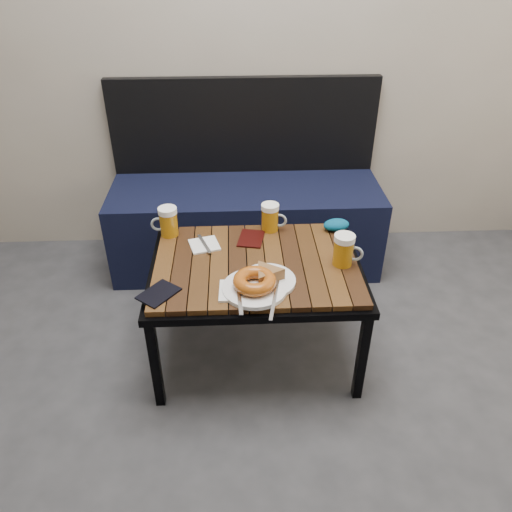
{
  "coord_description": "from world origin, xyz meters",
  "views": [
    {
      "loc": [
        -0.02,
        -0.6,
        1.58
      ],
      "look_at": [
        0.05,
        1.03,
        0.5
      ],
      "focal_mm": 35.0,
      "sensor_mm": 36.0,
      "label": 1
    }
  ],
  "objects_px": {
    "beer_mug_centre": "(271,217)",
    "beer_mug_right": "(344,250)",
    "bench": "(246,216)",
    "plate_bagel": "(255,284)",
    "plate_pie": "(267,277)",
    "passport_burgundy": "(251,238)",
    "knit_pouch": "(336,225)",
    "passport_navy": "(159,293)",
    "cafe_table": "(256,271)",
    "beer_mug_left": "(168,221)"
  },
  "relations": [
    {
      "from": "beer_mug_centre",
      "to": "passport_burgundy",
      "type": "bearing_deg",
      "value": -126.29
    },
    {
      "from": "knit_pouch",
      "to": "passport_burgundy",
      "type": "bearing_deg",
      "value": -170.68
    },
    {
      "from": "passport_navy",
      "to": "knit_pouch",
      "type": "height_order",
      "value": "knit_pouch"
    },
    {
      "from": "plate_bagel",
      "to": "passport_burgundy",
      "type": "height_order",
      "value": "plate_bagel"
    },
    {
      "from": "beer_mug_right",
      "to": "passport_navy",
      "type": "xyz_separation_m",
      "value": [
        -0.7,
        -0.16,
        -0.06
      ]
    },
    {
      "from": "beer_mug_centre",
      "to": "bench",
      "type": "bearing_deg",
      "value": 113.39
    },
    {
      "from": "bench",
      "to": "knit_pouch",
      "type": "relative_size",
      "value": 12.29
    },
    {
      "from": "plate_pie",
      "to": "knit_pouch",
      "type": "distance_m",
      "value": 0.49
    },
    {
      "from": "beer_mug_centre",
      "to": "passport_navy",
      "type": "height_order",
      "value": "beer_mug_centre"
    },
    {
      "from": "bench",
      "to": "plate_bagel",
      "type": "distance_m",
      "value": 0.95
    },
    {
      "from": "cafe_table",
      "to": "knit_pouch",
      "type": "relative_size",
      "value": 7.38
    },
    {
      "from": "beer_mug_right",
      "to": "plate_bagel",
      "type": "xyz_separation_m",
      "value": [
        -0.35,
        -0.15,
        -0.04
      ]
    },
    {
      "from": "plate_pie",
      "to": "passport_burgundy",
      "type": "xyz_separation_m",
      "value": [
        -0.05,
        0.31,
        -0.02
      ]
    },
    {
      "from": "cafe_table",
      "to": "beer_mug_centre",
      "type": "relative_size",
      "value": 6.86
    },
    {
      "from": "beer_mug_centre",
      "to": "beer_mug_right",
      "type": "bearing_deg",
      "value": -33.79
    },
    {
      "from": "cafe_table",
      "to": "plate_pie",
      "type": "distance_m",
      "value": 0.16
    },
    {
      "from": "passport_burgundy",
      "to": "bench",
      "type": "bearing_deg",
      "value": 102.17
    },
    {
      "from": "beer_mug_right",
      "to": "passport_navy",
      "type": "height_order",
      "value": "beer_mug_right"
    },
    {
      "from": "plate_pie",
      "to": "passport_burgundy",
      "type": "distance_m",
      "value": 0.31
    },
    {
      "from": "beer_mug_right",
      "to": "knit_pouch",
      "type": "relative_size",
      "value": 1.14
    },
    {
      "from": "beer_mug_centre",
      "to": "passport_navy",
      "type": "distance_m",
      "value": 0.62
    },
    {
      "from": "plate_bagel",
      "to": "passport_burgundy",
      "type": "bearing_deg",
      "value": 89.86
    },
    {
      "from": "bench",
      "to": "beer_mug_centre",
      "type": "height_order",
      "value": "bench"
    },
    {
      "from": "beer_mug_left",
      "to": "passport_navy",
      "type": "bearing_deg",
      "value": 89.25
    },
    {
      "from": "passport_navy",
      "to": "knit_pouch",
      "type": "xyz_separation_m",
      "value": [
        0.72,
        0.42,
        0.02
      ]
    },
    {
      "from": "beer_mug_left",
      "to": "passport_burgundy",
      "type": "relative_size",
      "value": 0.92
    },
    {
      "from": "beer_mug_left",
      "to": "plate_pie",
      "type": "xyz_separation_m",
      "value": [
        0.4,
        -0.36,
        -0.04
      ]
    },
    {
      "from": "beer_mug_right",
      "to": "passport_navy",
      "type": "bearing_deg",
      "value": -152.34
    },
    {
      "from": "beer_mug_right",
      "to": "plate_pie",
      "type": "bearing_deg",
      "value": -145.86
    },
    {
      "from": "beer_mug_right",
      "to": "passport_navy",
      "type": "relative_size",
      "value": 0.93
    },
    {
      "from": "bench",
      "to": "beer_mug_right",
      "type": "height_order",
      "value": "bench"
    },
    {
      "from": "beer_mug_centre",
      "to": "plate_bagel",
      "type": "height_order",
      "value": "beer_mug_centre"
    },
    {
      "from": "bench",
      "to": "cafe_table",
      "type": "height_order",
      "value": "bench"
    },
    {
      "from": "cafe_table",
      "to": "beer_mug_right",
      "type": "height_order",
      "value": "beer_mug_right"
    },
    {
      "from": "plate_bagel",
      "to": "beer_mug_right",
      "type": "bearing_deg",
      "value": 23.55
    },
    {
      "from": "beer_mug_left",
      "to": "passport_navy",
      "type": "xyz_separation_m",
      "value": [
        0.0,
        -0.42,
        -0.06
      ]
    },
    {
      "from": "bench",
      "to": "plate_bagel",
      "type": "height_order",
      "value": "bench"
    },
    {
      "from": "beer_mug_left",
      "to": "passport_burgundy",
      "type": "xyz_separation_m",
      "value": [
        0.35,
        -0.06,
        -0.06
      ]
    },
    {
      "from": "beer_mug_centre",
      "to": "plate_pie",
      "type": "distance_m",
      "value": 0.39
    },
    {
      "from": "cafe_table",
      "to": "beer_mug_left",
      "type": "bearing_deg",
      "value": 147.9
    },
    {
      "from": "bench",
      "to": "beer_mug_right",
      "type": "distance_m",
      "value": 0.89
    },
    {
      "from": "plate_bagel",
      "to": "cafe_table",
      "type": "bearing_deg",
      "value": 85.82
    },
    {
      "from": "beer_mug_left",
      "to": "knit_pouch",
      "type": "relative_size",
      "value": 1.12
    },
    {
      "from": "beer_mug_left",
      "to": "beer_mug_right",
      "type": "bearing_deg",
      "value": 158.81
    },
    {
      "from": "plate_pie",
      "to": "passport_burgundy",
      "type": "bearing_deg",
      "value": 98.78
    },
    {
      "from": "passport_navy",
      "to": "passport_burgundy",
      "type": "height_order",
      "value": "same"
    },
    {
      "from": "beer_mug_left",
      "to": "knit_pouch",
      "type": "bearing_deg",
      "value": 179.35
    },
    {
      "from": "plate_bagel",
      "to": "beer_mug_left",
      "type": "bearing_deg",
      "value": 130.43
    },
    {
      "from": "beer_mug_centre",
      "to": "plate_pie",
      "type": "height_order",
      "value": "beer_mug_centre"
    },
    {
      "from": "plate_pie",
      "to": "plate_bagel",
      "type": "relative_size",
      "value": 0.68
    }
  ]
}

